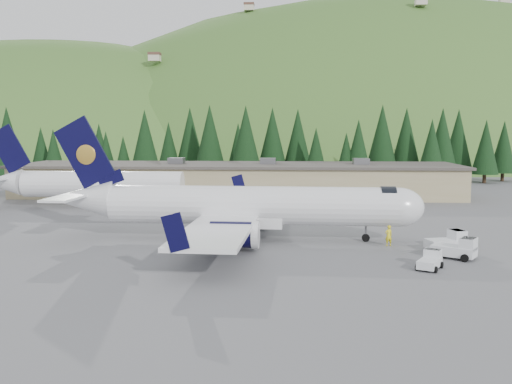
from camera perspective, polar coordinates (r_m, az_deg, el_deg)
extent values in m
plane|color=#58585D|center=(55.48, -0.38, -4.78)|extent=(600.00, 600.00, 0.00)
cylinder|color=white|center=(54.94, -0.38, -1.34)|extent=(27.78, 4.79, 3.71)
ellipsoid|color=white|center=(55.23, 14.04, -1.48)|extent=(4.97, 3.90, 3.71)
cylinder|color=black|center=(55.04, 13.04, -1.02)|extent=(1.50, 3.11, 3.06)
cone|color=white|center=(59.07, -16.80, -0.69)|extent=(6.07, 3.94, 3.71)
cube|color=white|center=(55.28, -1.40, -2.93)|extent=(8.02, 3.47, 0.99)
cube|color=white|center=(55.32, -2.41, -2.32)|extent=(6.74, 33.77, 0.35)
cube|color=black|center=(71.89, -1.70, 0.67)|extent=(2.00, 0.23, 2.84)
cube|color=black|center=(39.11, -8.07, -4.02)|extent=(2.00, 0.23, 2.84)
cylinder|color=black|center=(60.94, -0.73, -2.33)|extent=(4.23, 2.43, 2.27)
cylinder|color=white|center=(60.76, 1.03, -2.35)|extent=(0.69, 2.43, 2.41)
cube|color=white|center=(60.87, -0.73, -1.82)|extent=(2.18, 0.33, 0.89)
cylinder|color=black|center=(49.73, -2.21, -4.27)|extent=(4.23, 2.43, 2.27)
cylinder|color=white|center=(49.51, -0.06, -4.31)|extent=(0.69, 2.43, 2.41)
cube|color=white|center=(49.63, -2.22, -3.65)|extent=(2.18, 0.33, 0.89)
cube|color=black|center=(58.65, -16.76, 3.80)|extent=(6.11, 0.54, 7.25)
ellipsoid|color=gold|center=(58.76, -16.50, 3.62)|extent=(1.96, 0.25, 1.96)
ellipsoid|color=gold|center=(58.40, -16.65, 3.60)|extent=(1.96, 0.25, 1.96)
cube|color=black|center=(57.87, -14.33, 1.29)|extent=(2.73, 0.35, 1.96)
cube|color=white|center=(59.21, -17.26, -0.21)|extent=(3.05, 12.44, 0.22)
cylinder|color=slate|center=(55.25, 10.93, -4.00)|extent=(0.21, 0.21, 1.78)
cylinder|color=black|center=(55.34, 10.92, -4.52)|extent=(0.76, 0.31, 0.75)
cylinder|color=slate|center=(58.29, -3.00, -3.27)|extent=(0.25, 0.25, 1.98)
cylinder|color=black|center=(58.30, -2.61, -3.70)|extent=(1.10, 0.39, 1.09)
cylinder|color=black|center=(58.42, -3.38, -3.69)|extent=(1.10, 0.39, 1.09)
cylinder|color=slate|center=(53.10, -3.87, -4.20)|extent=(0.25, 0.25, 1.98)
cylinder|color=black|center=(53.12, -3.45, -4.68)|extent=(1.10, 0.39, 1.09)
cylinder|color=black|center=(53.25, -4.29, -4.66)|extent=(1.10, 0.39, 1.09)
cylinder|color=white|center=(80.88, -15.04, 0.75)|extent=(22.00, 3.60, 3.60)
cone|color=white|center=(86.33, -23.90, 0.90)|extent=(5.00, 3.60, 3.60)
cube|color=black|center=(85.62, -23.43, 3.96)|extent=(5.82, 0.28, 6.89)
cube|color=white|center=(86.28, -23.91, 1.29)|extent=(2.40, 11.00, 0.20)
cube|color=silver|center=(53.13, 18.42, -4.91)|extent=(3.69, 2.57, 0.78)
cube|color=silver|center=(53.60, 19.46, -4.12)|extent=(1.52, 1.82, 1.01)
cube|color=black|center=(53.53, 19.48, -3.65)|extent=(1.38, 1.68, 0.11)
cylinder|color=black|center=(54.52, 18.92, -4.97)|extent=(0.67, 0.42, 0.63)
cylinder|color=black|center=(53.04, 19.95, -5.32)|extent=(0.67, 0.42, 0.63)
cylinder|color=black|center=(53.37, 16.88, -5.14)|extent=(0.67, 0.42, 0.63)
cylinder|color=black|center=(51.87, 17.87, -5.50)|extent=(0.67, 0.42, 0.63)
cube|color=silver|center=(50.13, 19.16, -5.57)|extent=(3.83, 3.26, 0.80)
cube|color=silver|center=(49.71, 20.46, -4.91)|extent=(1.82, 1.97, 1.03)
cube|color=black|center=(49.62, 20.48, -4.39)|extent=(1.66, 1.81, 0.11)
cylinder|color=black|center=(50.77, 20.68, -5.84)|extent=(0.68, 0.55, 0.64)
cylinder|color=black|center=(49.03, 20.14, -6.24)|extent=(0.68, 0.55, 0.64)
cylinder|color=black|center=(51.36, 18.19, -5.61)|extent=(0.68, 0.55, 0.64)
cylinder|color=black|center=(49.64, 17.57, -5.99)|extent=(0.68, 0.55, 0.64)
cube|color=silver|center=(45.68, 16.96, -6.81)|extent=(2.40, 2.94, 0.61)
cube|color=silver|center=(46.40, 17.26, -5.96)|extent=(1.50, 1.35, 0.79)
cube|color=black|center=(46.33, 17.27, -5.54)|extent=(1.38, 1.23, 0.09)
cylinder|color=black|center=(46.74, 16.39, -6.80)|extent=(0.40, 0.52, 0.49)
cylinder|color=black|center=(46.40, 18.07, -6.95)|extent=(0.40, 0.52, 0.49)
cylinder|color=black|center=(45.09, 15.79, -7.26)|extent=(0.40, 0.52, 0.49)
cylinder|color=black|center=(44.74, 17.53, -7.42)|extent=(0.40, 0.52, 0.49)
cube|color=#9A8E61|center=(93.11, -1.88, 1.15)|extent=(70.00, 16.00, 4.80)
cube|color=#47423D|center=(92.92, -1.89, 2.72)|extent=(71.00, 17.00, 0.40)
cube|color=slate|center=(98.42, -16.56, 3.04)|extent=(2.50, 2.50, 1.00)
cube|color=slate|center=(94.35, -7.96, 3.11)|extent=(2.50, 2.50, 1.00)
cube|color=slate|center=(92.55, 1.20, 3.11)|extent=(2.50, 2.50, 1.00)
cube|color=slate|center=(93.18, 10.47, 3.03)|extent=(2.50, 2.50, 1.00)
imported|color=yellow|center=(53.67, 13.12, -4.27)|extent=(0.82, 0.68, 1.93)
cone|color=black|center=(131.10, -23.60, 4.92)|extent=(6.50, 6.50, 13.29)
cone|color=black|center=(121.74, -23.54, 3.97)|extent=(5.10, 5.10, 10.44)
cone|color=black|center=(126.61, -20.68, 3.91)|extent=(4.71, 4.71, 9.64)
cone|color=black|center=(118.85, -19.57, 3.72)|extent=(4.54, 4.54, 9.29)
cone|color=black|center=(128.55, -15.39, 4.33)|extent=(5.06, 5.06, 10.35)
cone|color=black|center=(119.99, -14.76, 3.77)|extent=(4.36, 4.36, 8.91)
cone|color=black|center=(115.54, -13.11, 3.47)|extent=(3.98, 3.98, 8.14)
cone|color=black|center=(114.85, -11.04, 4.97)|extent=(6.13, 6.13, 12.55)
cone|color=black|center=(124.04, -8.72, 4.49)|extent=(5.18, 5.18, 10.60)
cone|color=black|center=(123.66, -6.60, 5.34)|extent=(6.49, 6.49, 13.27)
cone|color=black|center=(115.49, -4.64, 5.37)|extent=(6.58, 6.58, 13.45)
cone|color=black|center=(121.16, -1.79, 4.46)|extent=(5.08, 5.08, 10.39)
cone|color=black|center=(112.41, -1.03, 5.29)|extent=(6.47, 6.47, 13.24)
cone|color=black|center=(115.73, 1.65, 5.24)|extent=(6.35, 6.35, 13.00)
cone|color=black|center=(117.25, 4.19, 5.18)|extent=(6.27, 6.27, 12.82)
cone|color=black|center=(110.96, 6.01, 3.97)|extent=(4.66, 4.66, 9.53)
cone|color=black|center=(110.34, 9.00, 3.64)|extent=(4.26, 4.26, 8.72)
cone|color=black|center=(110.37, 10.19, 4.37)|extent=(5.32, 5.32, 10.88)
cone|color=black|center=(117.01, 12.49, 5.26)|extent=(6.59, 6.59, 13.47)
cone|color=black|center=(120.49, 14.78, 5.08)|extent=(6.37, 6.37, 13.02)
cone|color=black|center=(115.79, 17.15, 4.30)|extent=(5.36, 5.36, 10.96)
cone|color=black|center=(119.68, 18.12, 4.93)|extent=(6.29, 6.29, 12.87)
cone|color=black|center=(127.20, 19.55, 4.94)|extent=(6.30, 6.30, 12.88)
cone|color=black|center=(123.33, 21.98, 4.20)|extent=(5.33, 5.33, 10.91)
cone|color=black|center=(129.21, 23.53, 4.17)|extent=(5.28, 5.28, 10.79)
ellipsoid|color=#2D541C|center=(257.72, -18.60, -13.55)|extent=(336.00, 240.00, 240.00)
ellipsoid|color=#2D541C|center=(274.12, 11.22, -14.35)|extent=(420.00, 300.00, 300.00)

